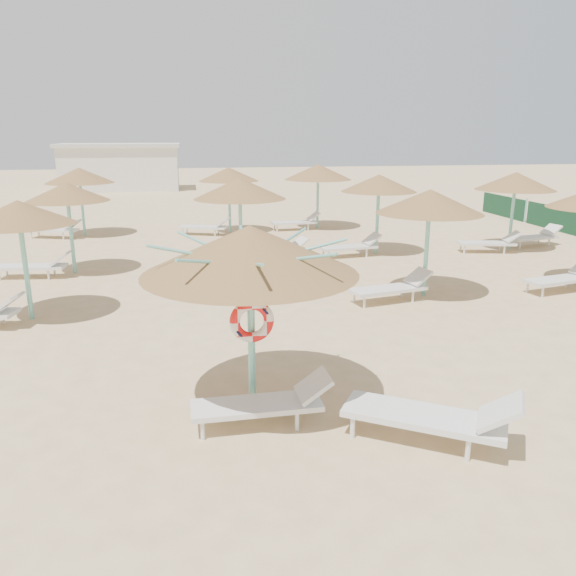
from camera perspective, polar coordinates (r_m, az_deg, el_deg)
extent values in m
plane|color=#D7B283|center=(8.57, -0.74, -12.42)|extent=(120.00, 120.00, 0.00)
cylinder|color=#72C6B9|center=(8.26, -3.74, -4.74)|extent=(0.11, 0.11, 2.32)
cone|color=olive|center=(7.91, -3.90, 3.89)|extent=(3.10, 3.10, 0.70)
cylinder|color=#72C6B9|center=(7.96, -3.87, 2.10)|extent=(0.20, 0.20, 0.12)
cylinder|color=#72C6B9|center=(8.02, 1.18, 3.74)|extent=(1.40, 0.04, 0.36)
cylinder|color=#72C6B9|center=(8.47, -0.85, 4.37)|extent=(1.02, 1.02, 0.36)
cylinder|color=#72C6B9|center=(8.61, -4.39, 4.52)|extent=(0.04, 1.40, 0.36)
cylinder|color=#72C6B9|center=(8.38, -7.69, 4.11)|extent=(1.02, 1.02, 0.36)
cylinder|color=#72C6B9|center=(7.88, -9.06, 3.33)|extent=(1.40, 0.04, 0.36)
cylinder|color=#72C6B9|center=(7.39, -7.37, 2.59)|extent=(1.02, 1.02, 0.36)
cylinder|color=#72C6B9|center=(7.23, -3.30, 2.40)|extent=(0.04, 1.40, 0.36)
cylinder|color=#72C6B9|center=(7.50, 0.35, 2.91)|extent=(1.02, 1.02, 0.36)
torus|color=red|center=(8.08, -3.69, -3.38)|extent=(0.64, 0.15, 0.64)
cylinder|color=silver|center=(7.90, -8.67, -14.12)|extent=(0.06, 0.06, 0.27)
cylinder|color=silver|center=(8.32, -8.83, -12.49)|extent=(0.06, 0.06, 0.27)
cylinder|color=silver|center=(8.03, 0.92, -13.39)|extent=(0.06, 0.06, 0.27)
cylinder|color=silver|center=(8.45, 0.23, -11.83)|extent=(0.06, 0.06, 0.27)
cube|color=silver|center=(8.08, -3.21, -11.83)|extent=(1.85, 0.64, 0.08)
cube|color=silver|center=(8.11, 2.61, -9.87)|extent=(0.48, 0.59, 0.35)
cylinder|color=silver|center=(7.90, 6.57, -13.87)|extent=(0.07, 0.07, 0.31)
cylinder|color=silver|center=(8.37, 7.64, -12.09)|extent=(0.07, 0.07, 0.31)
cylinder|color=silver|center=(7.70, 17.81, -15.40)|extent=(0.07, 0.07, 0.31)
cylinder|color=silver|center=(8.19, 18.16, -13.46)|extent=(0.07, 0.07, 0.31)
cube|color=silver|center=(7.89, 13.58, -12.59)|extent=(2.16, 1.71, 0.09)
cube|color=silver|center=(7.72, 20.80, -11.64)|extent=(0.81, 0.85, 0.41)
cylinder|color=#72C6B9|center=(13.51, -25.10, 1.79)|extent=(0.11, 0.11, 2.30)
cone|color=olive|center=(13.30, -25.70, 6.93)|extent=(2.31, 2.31, 0.52)
cylinder|color=#72C6B9|center=(13.33, -25.59, 5.97)|extent=(0.20, 0.20, 0.12)
cylinder|color=silver|center=(13.66, -26.95, -2.70)|extent=(0.06, 0.06, 0.28)
cube|color=silver|center=(13.20, -26.53, -1.33)|extent=(0.59, 0.68, 0.36)
cylinder|color=#72C6B9|center=(17.57, -21.16, 5.10)|extent=(0.11, 0.11, 2.30)
cone|color=olive|center=(17.41, -21.56, 9.07)|extent=(2.36, 2.36, 0.53)
cylinder|color=#72C6B9|center=(17.43, -21.48, 8.33)|extent=(0.20, 0.20, 0.12)
cylinder|color=silver|center=(18.16, -26.67, 1.53)|extent=(0.06, 0.06, 0.28)
cylinder|color=silver|center=(17.21, -23.16, 1.25)|extent=(0.06, 0.06, 0.28)
cylinder|color=silver|center=(17.67, -22.64, 1.65)|extent=(0.06, 0.06, 0.28)
cube|color=silver|center=(17.59, -24.65, 1.97)|extent=(1.96, 0.82, 0.08)
cube|color=silver|center=(17.25, -22.10, 2.83)|extent=(0.55, 0.65, 0.36)
cylinder|color=#72C6B9|center=(24.00, -20.17, 7.74)|extent=(0.11, 0.11, 2.30)
cone|color=olive|center=(23.89, -20.45, 10.68)|extent=(2.64, 2.64, 0.59)
cylinder|color=#72C6B9|center=(23.90, -20.39, 10.11)|extent=(0.20, 0.20, 0.12)
cylinder|color=silver|center=(24.20, -24.62, 4.91)|extent=(0.06, 0.06, 0.28)
cylinder|color=silver|center=(24.61, -23.99, 5.14)|extent=(0.06, 0.06, 0.28)
cylinder|color=silver|center=(23.48, -21.86, 4.92)|extent=(0.06, 0.06, 0.28)
cylinder|color=silver|center=(23.91, -21.26, 5.15)|extent=(0.06, 0.06, 0.28)
cube|color=silver|center=(23.95, -22.74, 5.45)|extent=(2.00, 1.20, 0.08)
cube|color=silver|center=(23.48, -21.02, 6.04)|extent=(0.65, 0.72, 0.36)
cylinder|color=#72C6B9|center=(17.33, -4.83, 5.96)|extent=(0.11, 0.11, 2.30)
cone|color=olive|center=(17.17, -4.93, 10.06)|extent=(2.78, 2.78, 0.63)
cylinder|color=#72C6B9|center=(17.19, -4.91, 9.25)|extent=(0.20, 0.20, 0.12)
cylinder|color=silver|center=(17.05, -11.13, 2.10)|extent=(0.06, 0.06, 0.28)
cylinder|color=silver|center=(17.52, -10.67, 2.48)|extent=(0.06, 0.06, 0.28)
cylinder|color=silver|center=(16.72, -6.69, 2.02)|extent=(0.06, 0.06, 0.28)
cylinder|color=silver|center=(17.20, -6.34, 2.41)|extent=(0.06, 0.06, 0.28)
cube|color=silver|center=(17.04, -8.34, 2.84)|extent=(2.00, 1.10, 0.08)
cube|color=silver|center=(16.81, -5.55, 3.59)|extent=(0.63, 0.71, 0.36)
cylinder|color=silver|center=(17.42, -3.42, 2.65)|extent=(0.06, 0.06, 0.28)
cylinder|color=silver|center=(17.87, -4.02, 2.97)|extent=(0.06, 0.06, 0.28)
cylinder|color=silver|center=(17.94, 0.59, 3.06)|extent=(0.06, 0.06, 0.28)
cylinder|color=silver|center=(18.39, -0.09, 3.36)|extent=(0.06, 0.06, 0.28)
cube|color=silver|center=(17.90, -1.35, 3.62)|extent=(2.00, 1.10, 0.08)
cube|color=silver|center=(18.21, 1.10, 4.59)|extent=(0.63, 0.71, 0.36)
cylinder|color=#72C6B9|center=(23.39, -5.96, 8.42)|extent=(0.11, 0.11, 2.30)
cone|color=olive|center=(23.27, -6.05, 11.43)|extent=(2.42, 2.42, 0.55)
cylinder|color=#72C6B9|center=(23.29, -6.03, 10.86)|extent=(0.20, 0.20, 0.12)
cylinder|color=silver|center=(23.12, -10.64, 5.62)|extent=(0.06, 0.06, 0.28)
cylinder|color=silver|center=(23.58, -10.23, 5.83)|extent=(0.06, 0.06, 0.28)
cylinder|color=silver|center=(22.70, -7.42, 5.57)|extent=(0.06, 0.06, 0.28)
cylinder|color=silver|center=(23.17, -7.07, 5.79)|extent=(0.06, 0.06, 0.28)
cube|color=silver|center=(23.07, -8.58, 6.14)|extent=(2.00, 1.21, 0.08)
cube|color=silver|center=(22.78, -6.55, 6.71)|extent=(0.66, 0.73, 0.36)
cylinder|color=#72C6B9|center=(14.49, 13.88, 3.67)|extent=(0.11, 0.11, 2.30)
cone|color=olive|center=(14.30, 14.20, 8.53)|extent=(2.62, 2.62, 0.59)
cylinder|color=#72C6B9|center=(14.33, 14.14, 7.58)|extent=(0.20, 0.20, 0.12)
cylinder|color=silver|center=(13.37, 7.75, -1.47)|extent=(0.06, 0.06, 0.28)
cylinder|color=silver|center=(13.79, 6.74, -0.91)|extent=(0.06, 0.06, 0.28)
cylinder|color=silver|center=(14.06, 12.56, -0.86)|extent=(0.06, 0.06, 0.28)
cylinder|color=silver|center=(14.46, 11.46, -0.34)|extent=(0.06, 0.06, 0.28)
cube|color=silver|center=(13.92, 10.15, -0.12)|extent=(1.99, 1.00, 0.08)
cube|color=silver|center=(14.32, 13.10, 1.15)|extent=(0.60, 0.69, 0.36)
cylinder|color=#72C6B9|center=(19.41, 9.06, 6.85)|extent=(0.11, 0.11, 2.30)
cone|color=olive|center=(19.26, 9.22, 10.48)|extent=(2.52, 2.52, 0.57)
cylinder|color=#72C6B9|center=(19.29, 9.19, 9.79)|extent=(0.20, 0.20, 0.12)
cylinder|color=silver|center=(18.35, 4.17, 3.30)|extent=(0.06, 0.06, 0.28)
cylinder|color=silver|center=(18.81, 3.61, 3.61)|extent=(0.06, 0.06, 0.28)
cylinder|color=silver|center=(18.89, 7.99, 3.54)|extent=(0.06, 0.06, 0.28)
cylinder|color=silver|center=(19.33, 7.35, 3.84)|extent=(0.06, 0.06, 0.28)
cube|color=silver|center=(18.85, 6.17, 4.14)|extent=(1.97, 0.88, 0.08)
cube|color=silver|center=(19.16, 8.52, 4.97)|extent=(0.56, 0.66, 0.36)
cylinder|color=#72C6B9|center=(24.47, 3.03, 8.79)|extent=(0.11, 0.11, 2.30)
cone|color=olive|center=(24.36, 3.07, 11.70)|extent=(2.86, 2.86, 0.64)
cylinder|color=#72C6B9|center=(24.38, 3.06, 11.13)|extent=(0.20, 0.20, 0.12)
cylinder|color=silver|center=(23.58, -1.12, 6.07)|extent=(0.06, 0.06, 0.28)
cylinder|color=silver|center=(24.06, -1.38, 6.26)|extent=(0.06, 0.06, 0.28)
cylinder|color=silver|center=(23.91, 2.06, 6.20)|extent=(0.06, 0.06, 0.28)
cylinder|color=silver|center=(24.38, 1.74, 6.38)|extent=(0.06, 0.06, 0.28)
cube|color=silver|center=(23.98, 0.63, 6.67)|extent=(1.94, 0.75, 0.08)
cube|color=silver|center=(24.16, 2.60, 7.30)|extent=(0.52, 0.63, 0.36)
cylinder|color=silver|center=(15.51, 24.45, -0.37)|extent=(0.06, 0.06, 0.28)
cylinder|color=silver|center=(15.85, 23.17, 0.09)|extent=(0.06, 0.06, 0.28)
cylinder|color=silver|center=(16.81, 26.45, 0.54)|extent=(0.06, 0.06, 0.28)
cube|color=silver|center=(16.21, 25.86, 0.76)|extent=(1.99, 1.00, 0.08)
cylinder|color=#72C6B9|center=(21.37, 21.78, 6.73)|extent=(0.11, 0.11, 2.30)
cone|color=olive|center=(21.24, 22.12, 10.03)|extent=(2.70, 2.70, 0.61)
cylinder|color=#72C6B9|center=(21.26, 22.05, 9.39)|extent=(0.20, 0.20, 0.12)
cylinder|color=silver|center=(20.18, 17.49, 3.74)|extent=(0.06, 0.06, 0.28)
cylinder|color=silver|center=(20.66, 17.13, 4.03)|extent=(0.06, 0.06, 0.28)
cylinder|color=silver|center=(20.58, 21.12, 3.63)|extent=(0.06, 0.06, 0.28)
cylinder|color=silver|center=(21.04, 20.69, 3.91)|extent=(0.06, 0.06, 0.28)
cube|color=silver|center=(20.61, 19.50, 4.31)|extent=(1.99, 1.00, 0.08)
cube|color=silver|center=(20.84, 21.80, 4.88)|extent=(0.60, 0.69, 0.36)
cylinder|color=silver|center=(21.63, 22.50, 4.03)|extent=(0.06, 0.06, 0.28)
cylinder|color=silver|center=(21.99, 21.61, 4.29)|extent=(0.06, 0.06, 0.28)
cylinder|color=silver|center=(22.59, 24.98, 4.20)|extent=(0.06, 0.06, 0.28)
cylinder|color=silver|center=(22.92, 24.09, 4.45)|extent=(0.06, 0.06, 0.28)
cube|color=silver|center=(22.33, 23.59, 4.71)|extent=(1.99, 1.00, 0.08)
cube|color=silver|center=(22.90, 25.17, 5.39)|extent=(0.60, 0.69, 0.36)
cube|color=silver|center=(42.83, -16.58, 11.55)|extent=(8.00, 4.00, 3.00)
cube|color=beige|center=(42.76, -16.75, 13.71)|extent=(8.40, 4.40, 0.25)
cube|color=#184826|center=(26.54, 25.39, 6.44)|extent=(0.08, 3.80, 1.00)
cube|color=#184826|center=(29.87, 21.04, 7.76)|extent=(0.08, 3.80, 1.00)
cylinder|color=#72C6B9|center=(28.26, 22.99, 7.27)|extent=(0.08, 0.08, 1.10)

